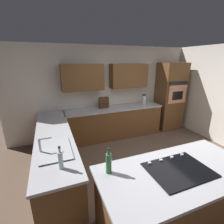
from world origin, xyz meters
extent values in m
plane|color=brown|center=(0.00, 0.00, 0.00)|extent=(14.00, 14.00, 0.00)
cube|color=white|center=(0.00, -2.10, 1.30)|extent=(6.00, 0.10, 2.60)
cube|color=brown|center=(-0.40, -1.88, 1.77)|extent=(1.10, 0.34, 0.68)
cube|color=brown|center=(0.95, -1.88, 1.77)|extent=(1.10, 0.34, 0.68)
cube|color=brown|center=(0.10, -1.72, 0.43)|extent=(2.80, 0.60, 0.86)
cube|color=#B2B2B7|center=(0.10, -1.72, 0.88)|extent=(2.84, 0.64, 0.04)
cube|color=brown|center=(1.82, -0.55, 0.43)|extent=(0.60, 2.90, 0.86)
cube|color=#B2B2B7|center=(1.82, -0.55, 0.88)|extent=(0.64, 2.94, 0.04)
cube|color=brown|center=(0.42, 1.15, 0.43)|extent=(1.94, 0.88, 0.86)
cube|color=#B2B2B7|center=(0.42, 1.15, 0.88)|extent=(2.02, 0.96, 0.04)
cube|color=brown|center=(-1.85, -1.72, 1.07)|extent=(0.80, 0.60, 2.13)
cube|color=tan|center=(-1.85, -1.41, 1.21)|extent=(0.66, 0.03, 0.56)
cube|color=black|center=(-1.85, -1.39, 1.17)|extent=(0.40, 0.01, 0.26)
cube|color=black|center=(-1.85, -1.41, 1.54)|extent=(0.66, 0.02, 0.11)
cylinder|color=silver|center=(-1.85, -1.37, 1.43)|extent=(0.56, 0.02, 0.02)
cube|color=#515456|center=(1.82, -0.07, 0.91)|extent=(0.40, 0.30, 0.02)
cube|color=#515456|center=(1.82, 0.27, 0.91)|extent=(0.40, 0.30, 0.02)
cube|color=#B7BABF|center=(1.82, 0.10, 0.92)|extent=(0.46, 0.70, 0.01)
cylinder|color=#B7BABF|center=(2.02, 0.10, 1.01)|extent=(0.03, 0.03, 0.22)
cylinder|color=#B7BABF|center=(1.94, 0.10, 1.12)|extent=(0.18, 0.02, 0.02)
cube|color=black|center=(0.42, 1.15, 0.91)|extent=(0.76, 0.56, 0.01)
cylinder|color=#B2B2B7|center=(0.15, 0.92, 0.92)|extent=(0.04, 0.04, 0.02)
cylinder|color=#B2B2B7|center=(0.33, 0.92, 0.92)|extent=(0.04, 0.04, 0.02)
cylinder|color=#B2B2B7|center=(0.51, 0.92, 0.92)|extent=(0.04, 0.04, 0.02)
cylinder|color=#B2B2B7|center=(0.69, 0.92, 0.92)|extent=(0.04, 0.04, 0.02)
cylinder|color=silver|center=(-0.85, -1.70, 0.96)|extent=(0.15, 0.15, 0.11)
cylinder|color=silver|center=(-0.85, -1.70, 1.10)|extent=(0.11, 0.11, 0.18)
cylinder|color=black|center=(-0.85, -1.70, 1.20)|extent=(0.12, 0.12, 0.03)
cube|color=#472B19|center=(0.40, -1.80, 1.06)|extent=(0.27, 0.10, 0.32)
cube|color=#472B19|center=(0.40, -1.75, 1.06)|extent=(0.26, 0.02, 0.02)
cylinder|color=silver|center=(1.77, 0.58, 1.02)|extent=(0.06, 0.06, 0.23)
cylinder|color=silver|center=(1.77, 0.58, 1.16)|extent=(0.03, 0.03, 0.06)
cylinder|color=black|center=(1.77, 0.58, 1.20)|extent=(0.03, 0.03, 0.02)
cylinder|color=#336B38|center=(1.24, 0.87, 1.03)|extent=(0.07, 0.07, 0.25)
cylinder|color=#336B38|center=(1.24, 0.87, 1.18)|extent=(0.03, 0.03, 0.06)
cylinder|color=black|center=(1.24, 0.87, 1.22)|extent=(0.04, 0.04, 0.02)
camera|label=1|loc=(1.81, 2.43, 2.20)|focal=26.03mm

